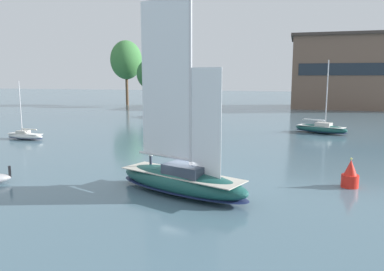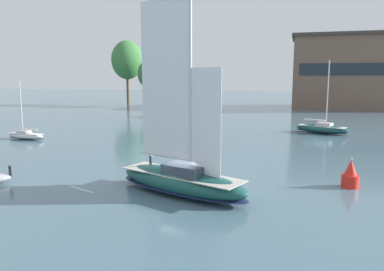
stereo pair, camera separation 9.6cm
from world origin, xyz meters
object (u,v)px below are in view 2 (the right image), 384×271
(tree_shore_left, at_px, (127,60))
(sailboat_moored_near_marina, at_px, (322,128))
(sailboat_main, at_px, (181,178))
(sailboat_moored_mid_channel, at_px, (155,114))
(channel_buoy, at_px, (350,176))
(tree_shore_center, at_px, (149,74))
(sailboat_moored_far_slip, at_px, (26,135))

(tree_shore_left, height_order, sailboat_moored_near_marina, tree_shore_left)
(sailboat_main, distance_m, sailboat_moored_mid_channel, 52.12)
(sailboat_main, xyz_separation_m, channel_buoy, (12.02, 5.05, -0.26))
(tree_shore_center, bearing_deg, sailboat_main, -66.22)
(tree_shore_left, distance_m, sailboat_main, 87.61)
(tree_shore_center, xyz_separation_m, sailboat_moored_near_marina, (43.59, -38.95, -8.36))
(tree_shore_left, height_order, channel_buoy, tree_shore_left)
(sailboat_moored_near_marina, distance_m, sailboat_moored_mid_channel, 35.19)
(tree_shore_center, xyz_separation_m, sailboat_moored_mid_channel, (11.35, -24.87, -8.39))
(sailboat_moored_near_marina, distance_m, sailboat_moored_far_slip, 42.41)
(sailboat_moored_far_slip, height_order, channel_buoy, sailboat_moored_far_slip)
(sailboat_moored_near_marina, relative_size, channel_buoy, 4.68)
(sailboat_moored_near_marina, bearing_deg, sailboat_moored_mid_channel, 156.40)
(sailboat_main, height_order, sailboat_moored_far_slip, sailboat_main)
(sailboat_moored_near_marina, bearing_deg, channel_buoy, -89.06)
(sailboat_main, xyz_separation_m, sailboat_moored_near_marina, (11.55, 33.75, -0.45))
(tree_shore_left, bearing_deg, tree_shore_center, -25.74)
(sailboat_moored_mid_channel, relative_size, channel_buoy, 4.46)
(sailboat_moored_far_slip, bearing_deg, sailboat_main, -31.89)
(tree_shore_left, xyz_separation_m, sailboat_moored_mid_channel, (19.78, -28.94, -12.48))
(tree_shore_center, distance_m, sailboat_moored_near_marina, 59.05)
(sailboat_moored_far_slip, distance_m, channel_buoy, 41.26)
(sailboat_moored_far_slip, bearing_deg, sailboat_moored_near_marina, 23.15)
(tree_shore_center, relative_size, sailboat_moored_mid_channel, 1.26)
(channel_buoy, bearing_deg, tree_shore_center, 123.08)
(channel_buoy, bearing_deg, tree_shore_left, 126.20)
(tree_shore_center, bearing_deg, sailboat_moored_far_slip, -85.28)
(sailboat_moored_far_slip, bearing_deg, tree_shore_left, 102.31)
(sailboat_moored_mid_channel, height_order, channel_buoy, sailboat_moored_mid_channel)
(tree_shore_center, relative_size, channel_buoy, 5.61)
(tree_shore_left, bearing_deg, sailboat_moored_far_slip, -77.69)
(sailboat_moored_mid_channel, distance_m, channel_buoy, 53.86)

